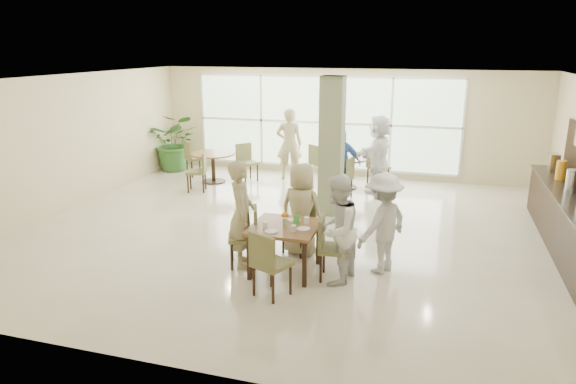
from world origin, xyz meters
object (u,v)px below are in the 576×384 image
(teen_left, at_px, (242,214))
(teen_far, at_px, (301,209))
(adult_a, at_px, (340,163))
(teen_standing, at_px, (383,223))
(potted_plant, at_px, (176,142))
(round_table_right, at_px, (345,165))
(teen_right, at_px, (337,230))
(buffet_counter, at_px, (571,217))
(round_table_left, at_px, (213,160))
(adult_b, at_px, (378,153))
(main_table, at_px, (285,231))
(adult_standing, at_px, (289,144))

(teen_left, relative_size, teen_far, 1.09)
(teen_far, xyz_separation_m, adult_a, (-0.04, 3.48, 0.02))
(teen_standing, bearing_deg, adult_a, -128.23)
(potted_plant, xyz_separation_m, teen_left, (4.14, -5.51, 0.06))
(round_table_right, height_order, adult_a, adult_a)
(teen_right, bearing_deg, buffet_counter, 132.91)
(round_table_left, distance_m, adult_b, 4.14)
(teen_far, bearing_deg, teen_right, 143.97)
(round_table_right, relative_size, teen_left, 0.61)
(main_table, xyz_separation_m, teen_left, (-0.72, 0.06, 0.19))
(teen_standing, distance_m, adult_a, 4.04)
(main_table, distance_m, adult_a, 4.24)
(round_table_right, distance_m, teen_left, 5.08)
(round_table_left, xyz_separation_m, potted_plant, (-1.52, 0.89, 0.21))
(teen_left, distance_m, teen_far, 1.05)
(buffet_counter, bearing_deg, round_table_right, 147.67)
(teen_standing, bearing_deg, adult_b, -140.56)
(adult_standing, bearing_deg, adult_b, 154.31)
(round_table_right, distance_m, adult_a, 0.88)
(adult_b, xyz_separation_m, adult_standing, (-2.34, 0.50, 0.01))
(round_table_left, xyz_separation_m, adult_b, (4.11, 0.34, 0.33))
(main_table, xyz_separation_m, teen_standing, (1.41, 0.44, 0.12))
(main_table, bearing_deg, teen_standing, 17.46)
(teen_standing, bearing_deg, potted_plant, -97.70)
(potted_plant, bearing_deg, teen_left, -53.12)
(round_table_left, height_order, buffet_counter, buffet_counter)
(teen_far, bearing_deg, teen_standing, 179.31)
(buffet_counter, relative_size, teen_standing, 3.02)
(buffet_counter, bearing_deg, potted_plant, 160.52)
(teen_far, height_order, teen_right, teen_right)
(round_table_left, height_order, teen_left, teen_left)
(potted_plant, height_order, teen_far, potted_plant)
(round_table_right, relative_size, adult_b, 0.57)
(teen_far, bearing_deg, adult_a, -76.80)
(teen_far, xyz_separation_m, teen_standing, (1.36, -0.32, 0.00))
(adult_a, bearing_deg, adult_standing, 132.10)
(adult_a, bearing_deg, teen_left, -108.82)
(potted_plant, bearing_deg, round_table_left, -30.41)
(buffet_counter, distance_m, teen_far, 4.59)
(teen_left, bearing_deg, main_table, -117.22)
(buffet_counter, xyz_separation_m, teen_standing, (-2.96, -1.87, 0.23))
(potted_plant, distance_m, teen_left, 6.89)
(adult_a, relative_size, adult_standing, 0.86)
(teen_far, relative_size, teen_standing, 1.00)
(round_table_right, xyz_separation_m, teen_right, (0.83, -5.19, 0.25))
(teen_far, height_order, teen_standing, teen_standing)
(main_table, height_order, adult_b, adult_b)
(adult_a, bearing_deg, round_table_left, 163.69)
(round_table_left, distance_m, adult_a, 3.38)
(teen_standing, bearing_deg, teen_right, -15.58)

